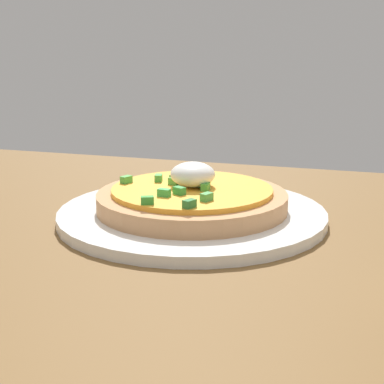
# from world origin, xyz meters

# --- Properties ---
(dining_table) EXTENTS (1.18, 0.69, 0.02)m
(dining_table) POSITION_xyz_m (0.00, 0.00, 0.01)
(dining_table) COLOR brown
(dining_table) RESTS_ON ground
(plate) EXTENTS (0.30, 0.30, 0.01)m
(plate) POSITION_xyz_m (0.04, -0.03, 0.03)
(plate) COLOR white
(plate) RESTS_ON dining_table
(pizza) EXTENTS (0.21, 0.21, 0.05)m
(pizza) POSITION_xyz_m (0.04, -0.03, 0.05)
(pizza) COLOR tan
(pizza) RESTS_ON plate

